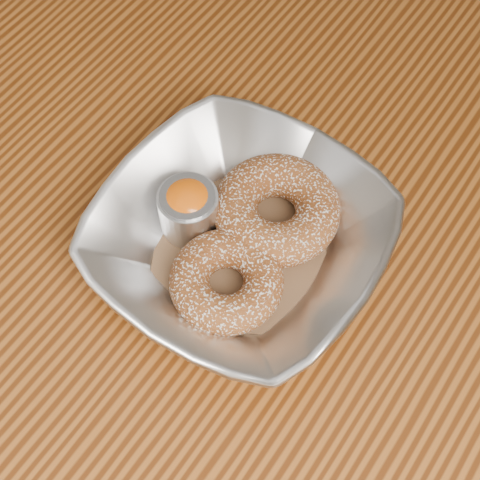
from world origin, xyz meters
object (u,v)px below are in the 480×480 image
Objects in this scene: serving_bowl at (240,241)px; donut_back at (277,209)px; ramekin at (189,209)px; table at (225,228)px; donut_front at (226,281)px.

serving_bowl is 0.04m from donut_back.
donut_back is 0.07m from ramekin.
donut_front is at bearing -53.14° from table.
donut_back is at bearing 36.83° from ramekin.
table is at bearing 99.93° from ramekin.
ramekin reaches higher than serving_bowl.
table is 5.14× the size of serving_bowl.
donut_front is at bearing -28.43° from ramekin.
table is 0.18m from donut_front.
donut_back is at bearing 92.58° from donut_front.
donut_back is 2.09× the size of ramekin.
donut_back is at bearing -16.19° from table.
serving_bowl is 4.52× the size of ramekin.
donut_back is at bearing 79.27° from serving_bowl.
serving_bowl is at bearing 107.95° from donut_front.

